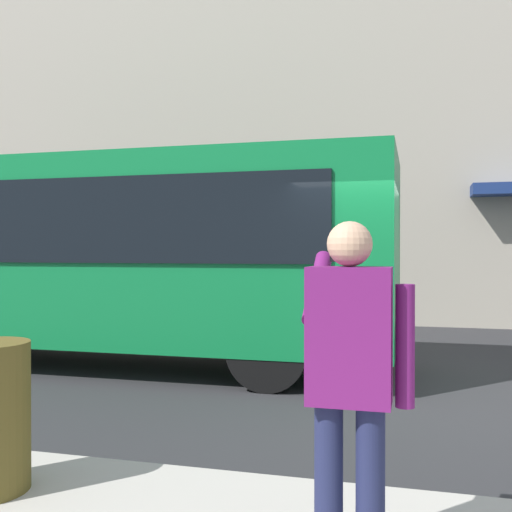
% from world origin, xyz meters
% --- Properties ---
extents(ground_plane, '(60.00, 60.00, 0.00)m').
position_xyz_m(ground_plane, '(0.00, 0.00, 0.00)').
color(ground_plane, '#2B2B2D').
extents(building_facade_far, '(28.00, 1.55, 12.00)m').
position_xyz_m(building_facade_far, '(-0.02, -6.80, 5.99)').
color(building_facade_far, '#A89E8E').
rests_on(building_facade_far, ground_plane).
extents(red_bus, '(9.05, 2.54, 3.08)m').
position_xyz_m(red_bus, '(4.59, -0.59, 1.68)').
color(red_bus, '#0F7238').
rests_on(red_bus, ground_plane).
extents(pedestrian_photographer, '(0.53, 0.52, 1.70)m').
position_xyz_m(pedestrian_photographer, '(0.14, 4.62, 1.14)').
color(pedestrian_photographer, '#1E2347').
rests_on(pedestrian_photographer, sidewalk_curb).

